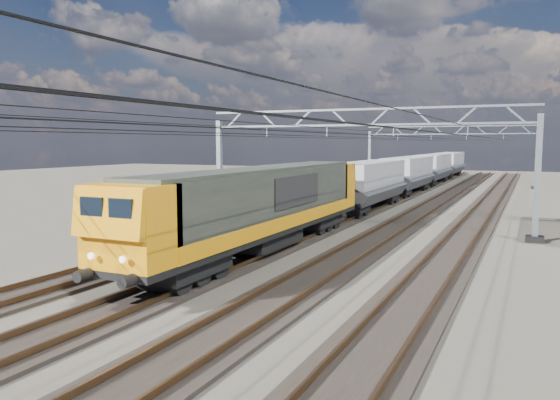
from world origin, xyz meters
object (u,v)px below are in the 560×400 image
at_px(locomotive, 263,203).
at_px(hopper_wagon_fourth, 449,163).
at_px(catenary_gantry_far, 448,153).
at_px(hopper_wagon_mid, 408,172).
at_px(hopper_wagon_third, 433,166).
at_px(hopper_wagon_lead, 368,181).
at_px(catenary_gantry_mid, 359,164).

bearing_deg(locomotive, hopper_wagon_fourth, 90.00).
relative_size(catenary_gantry_far, hopper_wagon_fourth, 1.53).
distance_m(hopper_wagon_mid, hopper_wagon_fourth, 28.40).
xyz_separation_m(hopper_wagon_mid, hopper_wagon_fourth, (0.00, 28.40, 0.00)).
height_order(catenary_gantry_far, hopper_wagon_third, catenary_gantry_far).
distance_m(catenary_gantry_far, hopper_wagon_third, 3.04).
bearing_deg(catenary_gantry_far, hopper_wagon_mid, -98.99).
bearing_deg(hopper_wagon_fourth, catenary_gantry_far, -82.77).
xyz_separation_m(hopper_wagon_lead, hopper_wagon_third, (0.00, 28.40, 0.00)).
bearing_deg(hopper_wagon_third, catenary_gantry_far, -37.91).
xyz_separation_m(hopper_wagon_lead, hopper_wagon_mid, (0.00, 14.20, 0.00)).
bearing_deg(hopper_wagon_fourth, catenary_gantry_mid, -87.79).
bearing_deg(hopper_wagon_third, locomotive, -90.00).
distance_m(catenary_gantry_mid, hopper_wagon_fourth, 51.82).
distance_m(hopper_wagon_lead, hopper_wagon_mid, 14.20).
distance_m(catenary_gantry_far, hopper_wagon_mid, 12.91).
height_order(catenary_gantry_far, hopper_wagon_fourth, catenary_gantry_far).
xyz_separation_m(locomotive, hopper_wagon_fourth, (-0.00, 60.30, -0.09)).
height_order(hopper_wagon_third, hopper_wagon_fourth, same).
xyz_separation_m(hopper_wagon_third, hopper_wagon_fourth, (0.00, 14.20, 0.00)).
relative_size(catenary_gantry_mid, catenary_gantry_far, 1.00).
bearing_deg(hopper_wagon_third, catenary_gantry_mid, -86.95).
bearing_deg(hopper_wagon_lead, locomotive, -90.00).
bearing_deg(hopper_wagon_mid, hopper_wagon_lead, -90.00).
bearing_deg(locomotive, catenary_gantry_mid, 76.82).
bearing_deg(catenary_gantry_far, catenary_gantry_mid, -90.00).
relative_size(catenary_gantry_mid, hopper_wagon_lead, 1.53).
xyz_separation_m(catenary_gantry_far, hopper_wagon_mid, (-2.00, -12.64, -1.67)).
xyz_separation_m(catenary_gantry_far, hopper_wagon_third, (-2.00, 1.56, -1.67)).
bearing_deg(catenary_gantry_far, hopper_wagon_third, 142.09).
bearing_deg(hopper_wagon_lead, hopper_wagon_fourth, 90.00).
bearing_deg(locomotive, hopper_wagon_third, 90.00).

